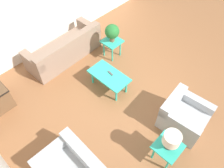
# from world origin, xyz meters

# --- Properties ---
(ground_plane) EXTENTS (14.00, 14.00, 0.00)m
(ground_plane) POSITION_xyz_m (0.00, 0.00, 0.00)
(ground_plane) COLOR #8E5B38
(wall_right) EXTENTS (0.12, 7.20, 2.70)m
(wall_right) POSITION_xyz_m (3.06, 0.00, 1.35)
(wall_right) COLOR white
(wall_right) RESTS_ON ground_plane
(sofa) EXTENTS (0.86, 2.15, 0.78)m
(sofa) POSITION_xyz_m (2.24, 0.25, 0.30)
(sofa) COLOR gray
(sofa) RESTS_ON ground_plane
(armchair) EXTENTS (0.95, 0.92, 0.73)m
(armchair) POSITION_xyz_m (-1.28, -0.17, 0.30)
(armchair) COLOR #A8ADB2
(armchair) RESTS_ON ground_plane
(coffee_table) EXTENTS (1.01, 0.54, 0.46)m
(coffee_table) POSITION_xyz_m (0.60, 0.19, 0.40)
(coffee_table) COLOR #2DB79E
(coffee_table) RESTS_ON ground_plane
(side_table_plant) EXTENTS (0.49, 0.49, 0.53)m
(side_table_plant) POSITION_xyz_m (1.37, -0.72, 0.44)
(side_table_plant) COLOR #2DB79E
(side_table_plant) RESTS_ON ground_plane
(side_table_lamp) EXTENTS (0.49, 0.49, 0.53)m
(side_table_lamp) POSITION_xyz_m (-1.47, 0.74, 0.44)
(side_table_lamp) COLOR #2DB79E
(side_table_lamp) RESTS_ON ground_plane
(potted_plant) EXTENTS (0.39, 0.39, 0.50)m
(potted_plant) POSITION_xyz_m (1.37, -0.72, 0.83)
(potted_plant) COLOR brown
(potted_plant) RESTS_ON side_table_plant
(table_lamp) EXTENTS (0.32, 0.32, 0.43)m
(table_lamp) POSITION_xyz_m (-1.47, 0.74, 0.81)
(table_lamp) COLOR #333333
(table_lamp) RESTS_ON side_table_lamp
(remote_control) EXTENTS (0.16, 0.06, 0.02)m
(remote_control) POSITION_xyz_m (0.61, 0.13, 0.47)
(remote_control) COLOR #4C4C51
(remote_control) RESTS_ON coffee_table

